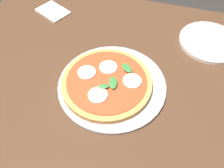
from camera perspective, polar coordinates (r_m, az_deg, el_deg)
name	(u,v)px	position (r m, az deg, el deg)	size (l,w,h in m)	color
dining_table	(124,113)	(0.77, 3.02, -7.44)	(1.31, 1.06, 0.78)	#4C301E
serving_tray	(112,85)	(0.71, 0.00, -0.20)	(0.34, 0.34, 0.01)	#B2B2B7
pizza	(107,82)	(0.69, -1.35, 0.51)	(0.28, 0.28, 0.03)	tan
plate_white	(210,42)	(0.91, 23.51, 9.79)	(0.22, 0.22, 0.01)	white
napkin	(53,11)	(1.02, -14.73, 17.35)	(0.13, 0.09, 0.01)	white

